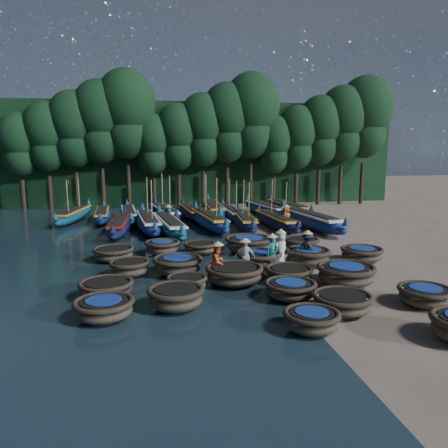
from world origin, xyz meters
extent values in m
plane|color=gray|center=(0.00, 0.00, 0.00)|extent=(120.00, 120.00, 0.00)
cube|color=black|center=(0.00, 23.50, 5.00)|extent=(40.00, 3.00, 10.00)
ellipsoid|color=#4C432F|center=(-0.20, -9.01, 0.30)|extent=(2.11, 2.11, 0.60)
torus|color=#3C2F23|center=(-0.20, -9.01, 0.58)|extent=(1.79, 1.79, 0.18)
cylinder|color=black|center=(-0.20, -9.01, 0.62)|extent=(1.35, 1.35, 0.05)
cylinder|color=navy|center=(-0.20, -9.01, 0.65)|extent=(1.04, 1.04, 0.04)
ellipsoid|color=#4C432F|center=(-6.58, -6.93, 0.31)|extent=(1.96, 1.96, 0.63)
torus|color=#3C2F23|center=(-6.58, -6.93, 0.61)|extent=(2.03, 2.03, 0.19)
cylinder|color=black|center=(-6.58, -6.93, 0.65)|extent=(1.54, 1.54, 0.06)
cylinder|color=navy|center=(-6.58, -6.93, 0.69)|extent=(1.18, 1.18, 0.04)
ellipsoid|color=#4C432F|center=(-4.18, -6.39, 0.36)|extent=(2.43, 2.43, 0.72)
torus|color=#3C2F23|center=(-4.18, -6.39, 0.69)|extent=(2.04, 2.04, 0.22)
cylinder|color=black|center=(-4.18, -6.39, 0.74)|extent=(1.53, 1.53, 0.07)
ellipsoid|color=#4C432F|center=(0.11, -6.07, 0.31)|extent=(2.38, 2.38, 0.61)
torus|color=#3C2F23|center=(0.11, -6.07, 0.59)|extent=(1.97, 1.97, 0.19)
cylinder|color=black|center=(0.11, -6.07, 0.63)|extent=(1.50, 1.50, 0.06)
cylinder|color=navy|center=(0.11, -6.07, 0.67)|extent=(1.15, 1.15, 0.04)
ellipsoid|color=#4C432F|center=(1.39, -7.76, 0.32)|extent=(2.20, 2.20, 0.63)
torus|color=#3C2F23|center=(1.39, -7.76, 0.61)|extent=(2.07, 2.07, 0.19)
cylinder|color=black|center=(1.39, -7.76, 0.65)|extent=(1.58, 1.58, 0.06)
ellipsoid|color=#4C432F|center=(4.64, -7.57, 0.31)|extent=(2.36, 2.36, 0.62)
torus|color=#3C2F23|center=(4.64, -7.57, 0.60)|extent=(1.95, 1.95, 0.19)
cylinder|color=black|center=(4.64, -7.57, 0.64)|extent=(1.48, 1.48, 0.06)
cylinder|color=navy|center=(4.64, -7.57, 0.68)|extent=(1.13, 1.13, 0.04)
ellipsoid|color=#4C432F|center=(-6.70, -4.78, 0.30)|extent=(2.09, 2.09, 0.61)
torus|color=#3C2F23|center=(-6.70, -4.78, 0.59)|extent=(2.07, 2.07, 0.18)
cylinder|color=black|center=(-6.70, -4.78, 0.62)|extent=(1.58, 1.58, 0.06)
ellipsoid|color=#4C432F|center=(-3.64, -4.56, 0.29)|extent=(1.91, 1.91, 0.57)
torus|color=#3C2F23|center=(-3.64, -4.56, 0.56)|extent=(1.63, 1.63, 0.17)
cylinder|color=black|center=(-3.64, -4.56, 0.59)|extent=(1.22, 1.22, 0.05)
ellipsoid|color=#4C432F|center=(-1.61, -3.94, 0.35)|extent=(2.79, 2.79, 0.70)
torus|color=#3C2F23|center=(-1.61, -3.94, 0.68)|extent=(2.42, 2.42, 0.21)
cylinder|color=black|center=(-1.61, -3.94, 0.72)|extent=(1.85, 1.85, 0.06)
ellipsoid|color=#4C432F|center=(0.71, -4.06, 0.30)|extent=(2.14, 2.14, 0.59)
torus|color=#3C2F23|center=(0.71, -4.06, 0.57)|extent=(2.01, 2.01, 0.18)
cylinder|color=black|center=(0.71, -4.06, 0.61)|extent=(1.54, 1.54, 0.05)
ellipsoid|color=#4C432F|center=(2.91, -4.82, 0.38)|extent=(2.54, 2.54, 0.75)
torus|color=#3C2F23|center=(2.91, -4.82, 0.73)|extent=(2.43, 2.43, 0.23)
cylinder|color=black|center=(2.91, -4.82, 0.77)|extent=(1.85, 1.85, 0.07)
cylinder|color=navy|center=(2.91, -4.82, 0.82)|extent=(1.42, 1.42, 0.05)
ellipsoid|color=#4C432F|center=(-5.94, -2.04, 0.32)|extent=(1.99, 1.99, 0.64)
torus|color=#3C2F23|center=(-5.94, -2.04, 0.63)|extent=(1.81, 1.81, 0.20)
cylinder|color=black|center=(-5.94, -2.04, 0.66)|extent=(1.36, 1.36, 0.06)
ellipsoid|color=#4C432F|center=(-3.84, -2.19, 0.37)|extent=(2.55, 2.55, 0.74)
torus|color=#3C2F23|center=(-3.84, -2.19, 0.72)|extent=(2.24, 2.24, 0.22)
cylinder|color=black|center=(-3.84, -2.19, 0.76)|extent=(1.69, 1.69, 0.07)
cylinder|color=navy|center=(-3.84, -2.19, 0.81)|extent=(1.30, 1.30, 0.04)
ellipsoid|color=#4C432F|center=(0.00, -1.79, 0.37)|extent=(2.25, 2.25, 0.73)
torus|color=#3C2F23|center=(0.00, -1.79, 0.71)|extent=(2.17, 2.17, 0.22)
cylinder|color=black|center=(0.00, -1.79, 0.76)|extent=(1.63, 1.63, 0.07)
cylinder|color=navy|center=(0.00, -1.79, 0.80)|extent=(1.25, 1.25, 0.04)
ellipsoid|color=#4C432F|center=(2.43, -1.70, 0.37)|extent=(2.49, 2.49, 0.74)
torus|color=#3C2F23|center=(2.43, -1.70, 0.72)|extent=(2.20, 2.20, 0.22)
cylinder|color=black|center=(2.43, -1.70, 0.76)|extent=(1.66, 1.66, 0.07)
cylinder|color=navy|center=(2.43, -1.70, 0.81)|extent=(1.27, 1.27, 0.04)
ellipsoid|color=#4C432F|center=(5.34, -1.45, 0.32)|extent=(2.09, 2.09, 0.65)
torus|color=#3C2F23|center=(5.34, -1.45, 0.63)|extent=(2.11, 2.11, 0.20)
cylinder|color=black|center=(5.34, -1.45, 0.66)|extent=(1.60, 1.60, 0.06)
cylinder|color=navy|center=(5.34, -1.45, 0.70)|extent=(1.23, 1.23, 0.04)
ellipsoid|color=#4C432F|center=(-6.84, 0.80, 0.31)|extent=(2.40, 2.40, 0.62)
torus|color=#3C2F23|center=(-6.84, 0.80, 0.60)|extent=(2.04, 2.04, 0.19)
cylinder|color=black|center=(-6.84, 0.80, 0.64)|extent=(1.55, 1.55, 0.06)
ellipsoid|color=#4C432F|center=(-4.39, 1.80, 0.32)|extent=(1.92, 1.92, 0.65)
torus|color=#3C2F23|center=(-4.39, 1.80, 0.63)|extent=(1.90, 1.90, 0.20)
cylinder|color=black|center=(-4.39, 1.80, 0.66)|extent=(1.43, 1.43, 0.06)
cylinder|color=navy|center=(-4.39, 1.80, 0.70)|extent=(1.10, 1.10, 0.04)
ellipsoid|color=#4C432F|center=(-2.41, 1.47, 0.29)|extent=(1.70, 1.70, 0.57)
torus|color=#3C2F23|center=(-2.41, 1.47, 0.56)|extent=(1.76, 1.76, 0.17)
cylinder|color=black|center=(-2.41, 1.47, 0.59)|extent=(1.33, 1.33, 0.05)
ellipsoid|color=#4C432F|center=(0.24, 1.44, 0.38)|extent=(2.97, 2.97, 0.76)
torus|color=#3C2F23|center=(0.24, 1.44, 0.74)|extent=(2.61, 2.61, 0.23)
cylinder|color=black|center=(0.24, 1.44, 0.78)|extent=(1.99, 1.99, 0.07)
cylinder|color=navy|center=(0.24, 1.44, 0.83)|extent=(1.53, 1.53, 0.05)
ellipsoid|color=#4C432F|center=(3.07, 1.06, 0.35)|extent=(2.18, 2.18, 0.69)
torus|color=#3C2F23|center=(3.07, 1.06, 0.67)|extent=(2.01, 2.01, 0.21)
cylinder|color=black|center=(3.07, 1.06, 0.71)|extent=(1.51, 1.51, 0.06)
ellipsoid|color=#0F1B3A|center=(-6.97, 8.09, 0.48)|extent=(1.72, 7.67, 0.95)
cone|color=#0F1B3A|center=(-6.80, 11.80, 1.09)|extent=(0.42, 0.42, 0.57)
cone|color=#0F1B3A|center=(-7.14, 4.38, 1.05)|extent=(0.42, 0.42, 0.48)
cube|color=#A51415|center=(-6.97, 8.09, 0.88)|extent=(1.27, 5.94, 0.11)
cube|color=black|center=(-6.97, 8.09, 0.95)|extent=(0.98, 5.17, 0.10)
ellipsoid|color=navy|center=(-5.11, 8.68, 0.51)|extent=(2.30, 8.26, 1.02)
cone|color=navy|center=(-5.52, 12.63, 1.17)|extent=(0.45, 0.45, 0.61)
cone|color=navy|center=(-4.70, 4.73, 1.12)|extent=(0.45, 0.45, 0.51)
cube|color=white|center=(-5.11, 8.68, 0.94)|extent=(1.71, 6.40, 0.12)
cube|color=black|center=(-5.11, 8.68, 1.02)|extent=(1.36, 5.56, 0.10)
cylinder|color=#997F4C|center=(-5.13, 9.91, 2.14)|extent=(0.07, 0.24, 2.85)
cylinder|color=#997F4C|center=(-4.85, 7.17, 2.14)|extent=(0.07, 0.24, 2.85)
plane|color=red|center=(-4.70, 7.19, 3.38)|extent=(0.00, 0.36, 0.36)
ellipsoid|color=#114D61|center=(-3.75, 7.20, 0.52)|extent=(2.59, 8.49, 1.05)
cone|color=#114D61|center=(-4.29, 11.24, 1.20)|extent=(0.46, 0.46, 0.63)
cone|color=#114D61|center=(-3.21, 3.15, 1.15)|extent=(0.46, 0.46, 0.52)
cube|color=white|center=(-3.75, 7.20, 0.96)|extent=(1.94, 6.57, 0.13)
cube|color=black|center=(-3.75, 7.20, 1.05)|extent=(1.55, 5.70, 0.10)
ellipsoid|color=navy|center=(-0.88, 9.01, 0.52)|extent=(2.55, 8.49, 1.05)
cone|color=navy|center=(-1.40, 13.05, 1.20)|extent=(0.46, 0.46, 0.63)
cone|color=navy|center=(-0.36, 4.96, 1.15)|extent=(0.46, 0.46, 0.52)
cube|color=#C28B24|center=(-0.88, 9.01, 0.96)|extent=(1.91, 6.57, 0.13)
cube|color=black|center=(-0.88, 9.01, 1.05)|extent=(1.52, 5.71, 0.10)
cylinder|color=#997F4C|center=(-0.93, 10.27, 2.20)|extent=(0.07, 0.25, 2.93)
cylinder|color=#997F4C|center=(-0.58, 7.46, 2.20)|extent=(0.07, 0.25, 2.93)
plane|color=red|center=(-0.42, 7.48, 3.47)|extent=(0.00, 0.37, 0.37)
ellipsoid|color=#0F1B3A|center=(1.58, 8.61, 0.48)|extent=(1.94, 7.72, 0.95)
cone|color=#0F1B3A|center=(1.86, 12.32, 1.10)|extent=(0.42, 0.42, 0.57)
cone|color=#0F1B3A|center=(1.31, 4.90, 1.05)|extent=(0.42, 0.42, 0.48)
cube|color=#C28B24|center=(1.58, 8.61, 0.88)|extent=(1.44, 5.98, 0.11)
cube|color=black|center=(1.58, 8.61, 0.95)|extent=(1.13, 5.19, 0.10)
cylinder|color=#997F4C|center=(1.77, 9.74, 2.00)|extent=(0.07, 0.23, 2.67)
cylinder|color=#997F4C|center=(1.57, 7.18, 2.00)|extent=(0.07, 0.23, 2.67)
plane|color=red|center=(1.71, 7.16, 3.17)|extent=(0.00, 0.33, 0.33)
ellipsoid|color=#0F1B3A|center=(3.72, 8.00, 0.48)|extent=(2.01, 7.82, 0.97)
cone|color=#0F1B3A|center=(3.41, 11.76, 1.11)|extent=(0.43, 0.43, 0.58)
cone|color=#0F1B3A|center=(4.02, 4.24, 1.06)|extent=(0.43, 0.43, 0.48)
cube|color=#C28B24|center=(3.72, 8.00, 0.89)|extent=(1.50, 6.06, 0.12)
cube|color=black|center=(3.72, 8.00, 0.97)|extent=(1.17, 5.26, 0.10)
cylinder|color=#997F4C|center=(3.72, 9.16, 2.03)|extent=(0.07, 0.23, 2.71)
cylinder|color=#997F4C|center=(3.93, 6.56, 2.03)|extent=(0.07, 0.23, 2.71)
plane|color=red|center=(4.08, 6.57, 3.21)|extent=(0.00, 0.34, 0.34)
ellipsoid|color=navy|center=(6.07, 7.57, 0.56)|extent=(2.84, 9.06, 1.12)
cone|color=navy|center=(5.46, 11.87, 1.28)|extent=(0.49, 0.49, 0.67)
cone|color=navy|center=(6.67, 3.26, 1.23)|extent=(0.49, 0.49, 0.56)
cube|color=white|center=(6.07, 7.57, 1.03)|extent=(2.13, 7.01, 0.13)
cube|color=black|center=(6.07, 7.57, 1.12)|extent=(1.70, 6.09, 0.11)
ellipsoid|color=#114D61|center=(-10.71, 13.45, 0.47)|extent=(2.63, 7.70, 0.95)
cone|color=#114D61|center=(-10.09, 17.10, 1.09)|extent=(0.42, 0.42, 0.57)
cone|color=#114D61|center=(-11.34, 9.81, 1.04)|extent=(0.42, 0.42, 0.47)
cube|color=#C28B24|center=(-10.71, 13.45, 0.87)|extent=(1.97, 5.96, 0.11)
cube|color=black|center=(-10.71, 13.45, 0.95)|extent=(1.59, 5.17, 0.09)
cylinder|color=#997F4C|center=(-10.43, 14.56, 1.99)|extent=(0.07, 0.23, 2.65)
cylinder|color=#997F4C|center=(-10.86, 12.04, 1.99)|extent=(0.07, 0.23, 2.65)
plane|color=red|center=(-10.72, 12.01, 3.15)|extent=(0.00, 0.33, 0.33)
ellipsoid|color=navy|center=(-8.59, 13.22, 0.44)|extent=(1.70, 7.11, 0.88)
cone|color=navy|center=(-8.80, 16.65, 1.01)|extent=(0.39, 0.39, 0.53)
cone|color=navy|center=(-8.38, 9.80, 0.97)|extent=(0.39, 0.39, 0.44)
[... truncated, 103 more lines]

